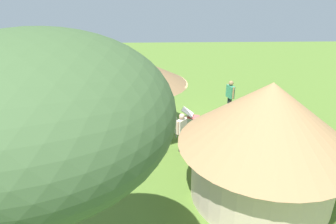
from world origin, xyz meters
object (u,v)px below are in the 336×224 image
at_px(thatched_hut, 266,138).
at_px(patio_dining_table, 144,124).
at_px(patio_chair_near_lawn, 147,141).
at_px(standing_watcher, 230,94).
at_px(patio_chair_near_hut, 173,125).
at_px(guest_beside_umbrella, 182,129).
at_px(acacia_tree_far_lawn, 38,115).
at_px(patio_chair_west_end, 114,127).
at_px(shade_umbrella, 142,72).
at_px(zebra_nearest_camera, 101,146).
at_px(zebra_by_umbrella, 244,112).
at_px(patio_chair_east_end, 141,114).
at_px(striped_lounge_chair, 191,116).

xyz_separation_m(thatched_hut, patio_dining_table, (3.85, -3.84, -1.44)).
distance_m(patio_chair_near_lawn, standing_watcher, 5.38).
relative_size(patio_dining_table, patio_chair_near_hut, 1.83).
xyz_separation_m(guest_beside_umbrella, acacia_tree_far_lawn, (2.59, 6.71, 3.82)).
bearing_deg(patio_chair_west_end, shade_umbrella, 90.00).
bearing_deg(zebra_nearest_camera, patio_dining_table, -49.56).
height_order(zebra_by_umbrella, acacia_tree_far_lawn, acacia_tree_far_lawn).
relative_size(patio_dining_table, zebra_by_umbrella, 0.80).
bearing_deg(acacia_tree_far_lawn, shade_umbrella, -97.68).
xyz_separation_m(thatched_hut, standing_watcher, (-0.31, -6.18, -1.06)).
xyz_separation_m(patio_chair_near_hut, zebra_nearest_camera, (2.67, 2.51, 0.50)).
bearing_deg(acacia_tree_far_lawn, standing_watcher, -117.12).
relative_size(patio_chair_west_end, patio_chair_east_end, 1.00).
xyz_separation_m(patio_dining_table, standing_watcher, (-4.15, -2.34, 0.38)).
height_order(guest_beside_umbrella, standing_watcher, standing_watcher).
xyz_separation_m(patio_chair_near_lawn, standing_watcher, (-3.96, -3.60, 0.52)).
bearing_deg(shade_umbrella, thatched_hut, 135.08).
xyz_separation_m(patio_chair_east_end, zebra_by_umbrella, (-4.50, 1.05, 0.51)).
bearing_deg(striped_lounge_chair, patio_dining_table, -37.66).
height_order(shade_umbrella, patio_chair_near_lawn, shade_umbrella).
bearing_deg(striped_lounge_chair, thatched_hut, 34.35).
bearing_deg(zebra_by_umbrella, patio_chair_near_hut, 35.37).
bearing_deg(patio_chair_east_end, thatched_hut, 120.11).
distance_m(patio_chair_west_end, guest_beside_umbrella, 3.05).
bearing_deg(patio_chair_near_lawn, patio_chair_east_end, 89.72).
distance_m(patio_dining_table, zebra_nearest_camera, 2.80).
height_order(guest_beside_umbrella, striped_lounge_chair, guest_beside_umbrella).
bearing_deg(patio_chair_near_lawn, standing_watcher, 33.54).
height_order(striped_lounge_chair, zebra_nearest_camera, zebra_nearest_camera).
height_order(patio_chair_west_end, patio_chair_near_hut, same).
distance_m(zebra_nearest_camera, zebra_by_umbrella, 6.29).
distance_m(thatched_hut, acacia_tree_far_lawn, 6.88).
bearing_deg(guest_beside_umbrella, zebra_nearest_camera, -25.43).
xyz_separation_m(striped_lounge_chair, zebra_by_umbrella, (-2.15, 1.32, 0.78)).
relative_size(thatched_hut, patio_chair_west_end, 5.84).
bearing_deg(patio_chair_west_end, zebra_nearest_camera, -3.87).
height_order(shade_umbrella, guest_beside_umbrella, shade_umbrella).
distance_m(shade_umbrella, acacia_tree_far_lawn, 8.12).
xyz_separation_m(shade_umbrella, patio_chair_near_hut, (-1.27, -0.11, -2.42)).
bearing_deg(acacia_tree_far_lawn, zebra_by_umbrella, -123.73).
height_order(shade_umbrella, patio_chair_near_hut, shade_umbrella).
relative_size(standing_watcher, zebra_by_umbrella, 0.84).
bearing_deg(acacia_tree_far_lawn, guest_beside_umbrella, -111.10).
distance_m(patio_chair_east_end, standing_watcher, 4.50).
xyz_separation_m(thatched_hut, zebra_nearest_camera, (5.25, -1.43, -1.08)).
height_order(patio_dining_table, zebra_nearest_camera, zebra_nearest_camera).
xyz_separation_m(patio_chair_near_lawn, patio_chair_east_end, (0.38, -2.53, 0.00)).
height_order(thatched_hut, patio_chair_near_hut, thatched_hut).
bearing_deg(acacia_tree_far_lawn, patio_chair_east_end, -95.49).
relative_size(shade_umbrella, patio_chair_east_end, 4.07).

